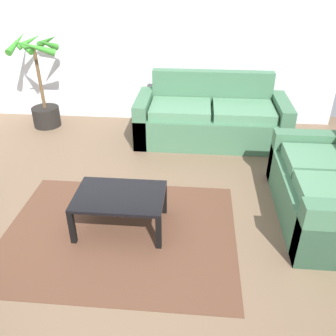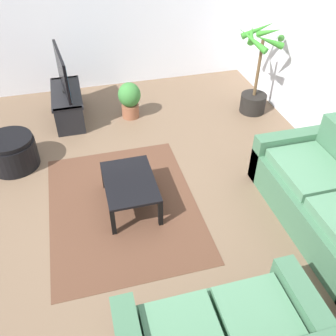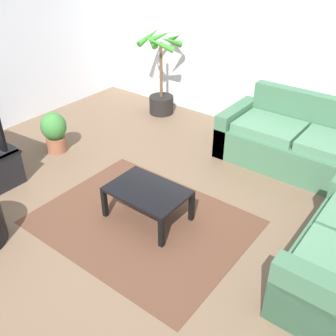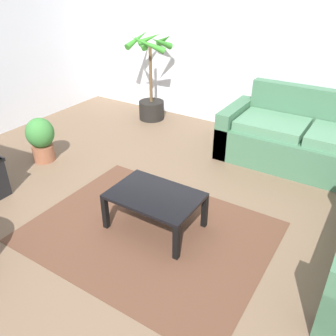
# 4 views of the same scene
# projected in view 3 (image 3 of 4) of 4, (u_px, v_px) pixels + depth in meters

# --- Properties ---
(ground_plane) EXTENTS (6.60, 6.60, 0.00)m
(ground_plane) POSITION_uv_depth(u_px,v_px,m) (117.00, 219.00, 4.22)
(ground_plane) COLOR brown
(wall_back) EXTENTS (6.00, 0.06, 2.70)m
(wall_back) POSITION_uv_depth(u_px,v_px,m) (257.00, 40.00, 5.52)
(wall_back) COLOR silver
(wall_back) RESTS_ON ground
(couch_main) EXTENTS (2.08, 0.90, 0.90)m
(couch_main) POSITION_uv_depth(u_px,v_px,m) (301.00, 146.00, 5.01)
(couch_main) COLOR #3F6B4C
(couch_main) RESTS_ON ground
(coffee_table) EXTENTS (0.84, 0.57, 0.38)m
(coffee_table) POSITION_uv_depth(u_px,v_px,m) (147.00, 194.00, 4.08)
(coffee_table) COLOR black
(coffee_table) RESTS_ON ground
(area_rug) EXTENTS (2.20, 1.70, 0.01)m
(area_rug) POSITION_uv_depth(u_px,v_px,m) (142.00, 222.00, 4.18)
(area_rug) COLOR #513323
(area_rug) RESTS_ON ground
(potted_palm) EXTENTS (0.72, 0.78, 1.39)m
(potted_palm) POSITION_uv_depth(u_px,v_px,m) (161.00, 83.00, 6.37)
(potted_palm) COLOR black
(potted_palm) RESTS_ON ground
(potted_plant_small) EXTENTS (0.35, 0.35, 0.58)m
(potted_plant_small) POSITION_uv_depth(u_px,v_px,m) (54.00, 131.00, 5.35)
(potted_plant_small) COLOR brown
(potted_plant_small) RESTS_ON ground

